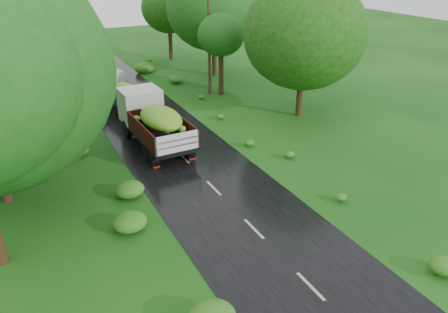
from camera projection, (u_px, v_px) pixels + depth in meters
ground at (311, 287)px, 15.71m from camera, size 120.00×120.00×0.00m
road at (243, 218)px, 19.73m from camera, size 6.50×80.00×0.02m
road_lines at (232, 207)px, 20.52m from camera, size 0.12×69.60×0.00m
truck_near at (152, 119)px, 26.42m from camera, size 2.70×7.17×2.98m
truck_far at (118, 90)px, 32.91m from camera, size 2.78×5.96×2.41m
utility_pole at (209, 40)px, 34.68m from camera, size 1.50×0.27×8.58m
trees_right at (228, 18)px, 36.65m from camera, size 6.16×24.68×8.08m
shrubs at (171, 140)px, 26.81m from camera, size 11.90×44.00×0.70m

